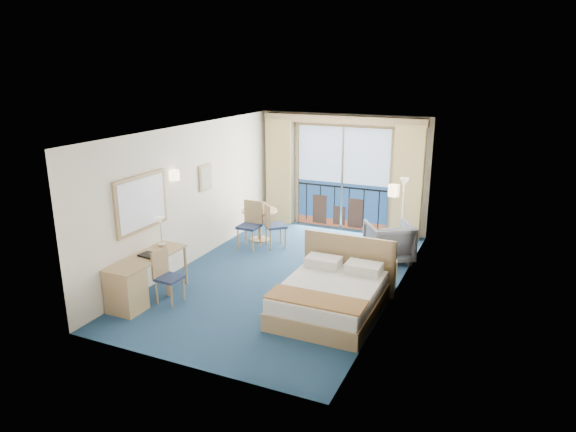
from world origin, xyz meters
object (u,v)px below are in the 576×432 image
object	(u,v)px
round_table	(259,217)
nightstand	(383,276)
bed	(331,296)
desk	(131,285)
table_chair_a	(272,223)
floor_lamp	(404,195)
armchair	(389,242)
table_chair_b	(251,222)
desk_chair	(165,273)

from	to	relation	value
round_table	nightstand	bearing A→B (deg)	-25.09
bed	desk	distance (m)	3.19
round_table	table_chair_a	xyz separation A→B (m)	(0.44, -0.28, 0.01)
floor_lamp	table_chair_a	size ratio (longest dim) A/B	1.57
armchair	round_table	size ratio (longest dim) A/B	1.11
bed	floor_lamp	size ratio (longest dim) A/B	1.27
desk	table_chair_b	world-z (taller)	table_chair_b
bed	desk_chair	distance (m)	2.72
nightstand	desk_chair	xyz separation A→B (m)	(-3.15, -1.91, 0.24)
bed	desk	size ratio (longest dim) A/B	1.22
desk	table_chair_a	bearing A→B (deg)	77.37
armchair	round_table	xyz separation A→B (m)	(-2.92, 0.07, 0.14)
floor_lamp	nightstand	bearing A→B (deg)	-85.31
nightstand	floor_lamp	size ratio (longest dim) A/B	0.34
nightstand	table_chair_a	size ratio (longest dim) A/B	0.53
bed	armchair	world-z (taller)	bed
bed	round_table	world-z (taller)	bed
floor_lamp	table_chair_b	world-z (taller)	floor_lamp
nightstand	desk	bearing A→B (deg)	-146.33
nightstand	round_table	size ratio (longest dim) A/B	0.66
desk_chair	floor_lamp	bearing A→B (deg)	-31.53
table_chair_b	armchair	bearing A→B (deg)	8.58
nightstand	bed	bearing A→B (deg)	-114.56
armchair	floor_lamp	xyz separation A→B (m)	(0.05, 0.92, 0.75)
armchair	round_table	bearing A→B (deg)	-33.87
floor_lamp	armchair	bearing A→B (deg)	-93.16
floor_lamp	table_chair_a	world-z (taller)	floor_lamp
bed	armchair	xyz separation A→B (m)	(0.30, 2.59, 0.11)
nightstand	round_table	distance (m)	3.50
armchair	floor_lamp	distance (m)	1.19
nightstand	table_chair_a	world-z (taller)	table_chair_a
nightstand	round_table	world-z (taller)	round_table
desk	table_chair_b	xyz separation A→B (m)	(0.39, 3.34, 0.16)
desk	table_chair_a	world-z (taller)	table_chair_a
floor_lamp	table_chair_a	xyz separation A→B (m)	(-2.52, -1.13, -0.60)
nightstand	table_chair_b	bearing A→B (deg)	162.21
desk	desk_chair	xyz separation A→B (m)	(0.36, 0.43, 0.09)
nightstand	desk_chair	world-z (taller)	desk_chair
floor_lamp	desk_chair	bearing A→B (deg)	-124.88
desk_chair	table_chair_b	size ratio (longest dim) A/B	0.88
armchair	desk	distance (m)	4.97
desk_chair	table_chair_a	size ratio (longest dim) A/B	0.92
desk	round_table	distance (m)	3.83
desk	round_table	world-z (taller)	desk
bed	desk_chair	size ratio (longest dim) A/B	2.17
floor_lamp	table_chair_b	distance (m)	3.26
floor_lamp	table_chair_a	distance (m)	2.83
bed	desk_chair	bearing A→B (deg)	-164.42
floor_lamp	desk_chair	xyz separation A→B (m)	(-2.96, -4.24, -0.64)
floor_lamp	desk	size ratio (longest dim) A/B	0.96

